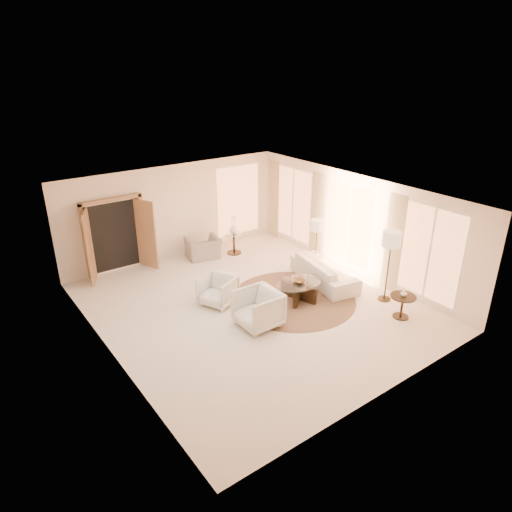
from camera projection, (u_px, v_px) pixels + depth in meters
room at (252, 254)px, 10.69m from camera, size 7.04×8.04×2.83m
windows_right at (351, 225)px, 12.66m from camera, size 0.10×6.40×2.40m
window_back_corner at (239, 200)px, 14.88m from camera, size 1.70×0.10×2.40m
curtains_right at (327, 219)px, 13.32m from camera, size 0.06×5.20×2.60m
french_doors at (116, 237)px, 12.62m from camera, size 1.95×0.66×2.16m
area_rug at (293, 299)px, 11.58m from camera, size 3.43×3.43×0.01m
sofa at (324, 271)px, 12.32m from camera, size 1.28×2.35×0.65m
armchair_left at (218, 289)px, 11.20m from camera, size 1.00×1.02×0.81m
armchair_right at (258, 307)px, 10.25m from camera, size 0.87×0.92×0.94m
accent_chair at (203, 245)px, 13.81m from camera, size 1.08×0.82×0.85m
coffee_table at (299, 289)px, 11.42m from camera, size 1.65×1.65×0.49m
end_table at (402, 303)px, 10.61m from camera, size 0.59×0.59×0.56m
side_table at (234, 241)px, 14.14m from camera, size 0.57×0.57×0.67m
floor_lamp_near at (317, 227)px, 12.79m from camera, size 0.36×0.36×1.47m
floor_lamp_far at (391, 242)px, 10.93m from camera, size 0.45×0.45×1.84m
bowl at (299, 281)px, 11.34m from camera, size 0.31×0.31×0.08m
end_vase at (404, 293)px, 10.51m from camera, size 0.19×0.19×0.16m
side_vase at (234, 229)px, 13.99m from camera, size 0.30×0.30×0.27m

